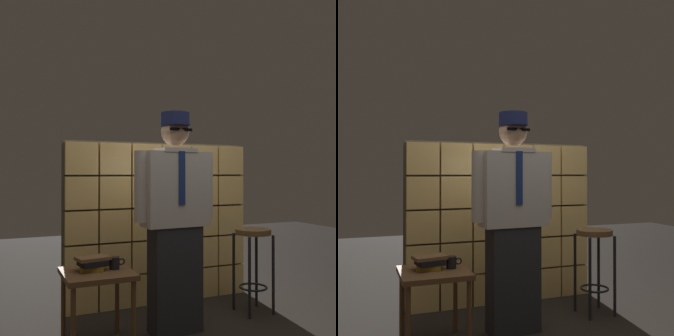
% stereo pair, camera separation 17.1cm
% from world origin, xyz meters
% --- Properties ---
extents(glass_block_wall, '(1.99, 0.10, 1.66)m').
position_xyz_m(glass_block_wall, '(-0.00, 1.12, 0.81)').
color(glass_block_wall, '#F2C672').
rests_on(glass_block_wall, ground).
extents(standing_person, '(0.73, 0.32, 1.84)m').
position_xyz_m(standing_person, '(-0.18, 0.35, 0.96)').
color(standing_person, '#28282D').
rests_on(standing_person, ground).
extents(bar_stool, '(0.34, 0.34, 0.79)m').
position_xyz_m(bar_stool, '(0.70, 0.49, 0.59)').
color(bar_stool, brown).
rests_on(bar_stool, ground).
extents(side_table, '(0.52, 0.52, 0.58)m').
position_xyz_m(side_table, '(-0.85, 0.31, 0.50)').
color(side_table, brown).
rests_on(side_table, ground).
extents(book_stack, '(0.27, 0.21, 0.10)m').
position_xyz_m(book_stack, '(-0.88, 0.35, 0.64)').
color(book_stack, olive).
rests_on(book_stack, side_table).
extents(coffee_mug, '(0.13, 0.08, 0.09)m').
position_xyz_m(coffee_mug, '(-0.71, 0.32, 0.63)').
color(coffee_mug, black).
rests_on(coffee_mug, side_table).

